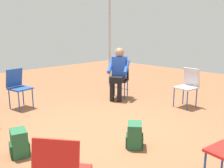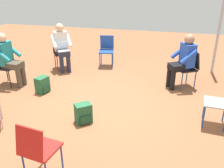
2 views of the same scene
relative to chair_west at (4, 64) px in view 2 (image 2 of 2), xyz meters
The scene contains 13 objects.
ground_plane 2.47m from the chair_west, ahead, with size 14.00×14.00×0.00m, color brown.
chair_west is the anchor object (origin of this frame).
chair_north 2.72m from the chair_west, 42.21° to the left, with size 0.46×0.49×0.85m.
chair_south 3.42m from the chair_west, 48.51° to the right, with size 0.46×0.49×0.85m.
chair_east 4.73m from the chair_west, ahead, with size 0.48×0.44×0.85m.
chair_northeast 4.29m from the chair_west, 11.76° to the left, with size 0.57×0.56×0.85m.
chair_northwest 1.60m from the chair_west, 58.50° to the left, with size 0.57×0.58×0.85m.
person_with_laptop 1.55m from the chair_west, 52.66° to the left, with size 0.63×0.64×1.24m.
person_in_teal 0.26m from the chair_west, ahead, with size 0.54×0.51×1.24m.
person_in_blue 4.14m from the chair_west, 11.04° to the left, with size 0.63×0.62×1.24m.
backpack_near_laptop_user 2.64m from the chair_west, 26.07° to the right, with size 0.34×0.33×0.36m.
backpack_by_empty_chair 1.13m from the chair_west, 11.24° to the right, with size 0.30×0.33×0.36m.
tent_pole_near 5.33m from the chair_west, 21.71° to the left, with size 0.07×0.07×2.65m, color #B2B2B7.
Camera 2 is at (1.34, -4.35, 2.48)m, focal length 40.00 mm.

